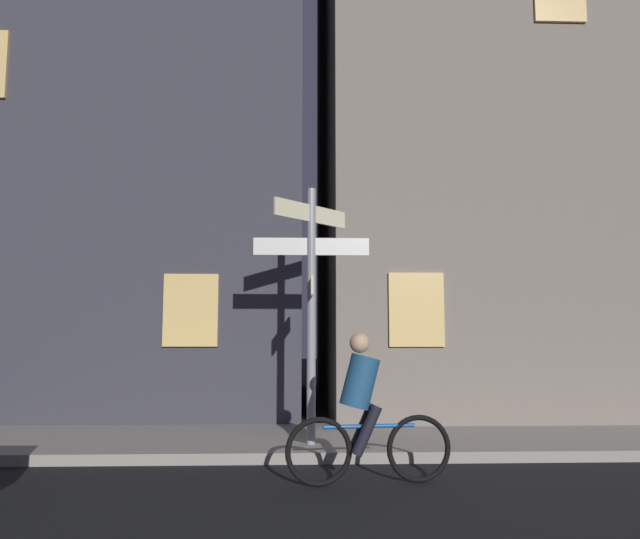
{
  "coord_description": "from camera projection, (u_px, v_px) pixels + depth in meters",
  "views": [
    {
      "loc": [
        -0.39,
        -2.11,
        1.58
      ],
      "look_at": [
        -0.09,
        6.15,
        2.49
      ],
      "focal_mm": 33.77,
      "sensor_mm": 36.0,
      "label": 1
    }
  ],
  "objects": [
    {
      "name": "building_left_block",
      "position": [
        84.0,
        89.0,
        15.24
      ],
      "size": [
        11.01,
        9.66,
        15.6
      ],
      "color": "#383842",
      "rests_on": "ground_plane"
    },
    {
      "name": "sidewalk_kerb",
      "position": [
        325.0,
        441.0,
        8.67
      ],
      "size": [
        40.0,
        2.56,
        0.14
      ],
      "primitive_type": "cube",
      "color": "gray",
      "rests_on": "ground_plane"
    },
    {
      "name": "signpost",
      "position": [
        311.0,
        288.0,
        8.24
      ],
      "size": [
        1.6,
        1.12,
        3.48
      ],
      "color": "gray",
      "rests_on": "sidewalk_kerb"
    },
    {
      "name": "building_right_block",
      "position": [
        522.0,
        18.0,
        15.74
      ],
      "size": [
        10.42,
        10.03,
        19.73
      ],
      "color": "slate",
      "rests_on": "ground_plane"
    },
    {
      "name": "cyclist",
      "position": [
        365.0,
        413.0,
        6.47
      ],
      "size": [
        1.81,
        0.37,
        1.61
      ],
      "color": "black",
      "rests_on": "ground_plane"
    }
  ]
}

